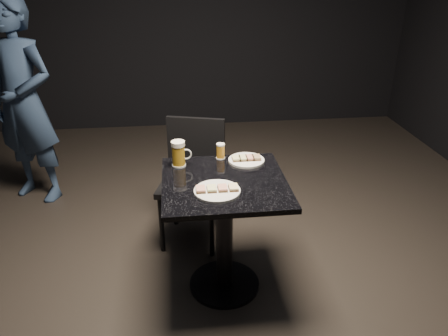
# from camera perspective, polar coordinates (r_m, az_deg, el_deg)

# --- Properties ---
(floor) EXTENTS (6.00, 6.00, 0.00)m
(floor) POSITION_cam_1_polar(r_m,az_deg,el_deg) (2.88, 0.05, -15.04)
(floor) COLOR black
(floor) RESTS_ON ground
(plate_large) EXTENTS (0.25, 0.25, 0.01)m
(plate_large) POSITION_cam_1_polar(r_m,az_deg,el_deg) (2.33, -0.90, -3.03)
(plate_large) COLOR silver
(plate_large) RESTS_ON table
(plate_small) EXTENTS (0.22, 0.22, 0.01)m
(plate_small) POSITION_cam_1_polar(r_m,az_deg,el_deg) (2.69, 2.93, 1.01)
(plate_small) COLOR white
(plate_small) RESTS_ON table
(patron) EXTENTS (0.72, 0.63, 1.66)m
(patron) POSITION_cam_1_polar(r_m,az_deg,el_deg) (3.87, -24.70, 7.70)
(patron) COLOR #20334E
(patron) RESTS_ON floor
(table) EXTENTS (0.70, 0.70, 0.75)m
(table) POSITION_cam_1_polar(r_m,az_deg,el_deg) (2.57, 0.05, -6.46)
(table) COLOR black
(table) RESTS_ON floor
(beer_mug) EXTENTS (0.12, 0.08, 0.16)m
(beer_mug) POSITION_cam_1_polar(r_m,az_deg,el_deg) (2.61, -5.92, 1.88)
(beer_mug) COLOR silver
(beer_mug) RESTS_ON table
(beer_tumbler) EXTENTS (0.06, 0.06, 0.10)m
(beer_tumbler) POSITION_cam_1_polar(r_m,az_deg,el_deg) (2.71, -0.45, 2.22)
(beer_tumbler) COLOR silver
(beer_tumbler) RESTS_ON table
(chair) EXTENTS (0.51, 0.51, 0.88)m
(chair) POSITION_cam_1_polar(r_m,az_deg,el_deg) (3.09, -4.06, -0.77)
(chair) COLOR black
(chair) RESTS_ON floor
(canapes_on_plate_large) EXTENTS (0.23, 0.07, 0.02)m
(canapes_on_plate_large) POSITION_cam_1_polar(r_m,az_deg,el_deg) (2.33, -0.90, -2.68)
(canapes_on_plate_large) COLOR #4C3521
(canapes_on_plate_large) RESTS_ON plate_large
(canapes_on_plate_small) EXTENTS (0.17, 0.07, 0.02)m
(canapes_on_plate_small) POSITION_cam_1_polar(r_m,az_deg,el_deg) (2.68, 2.94, 1.32)
(canapes_on_plate_small) COLOR #4C3521
(canapes_on_plate_small) RESTS_ON plate_small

